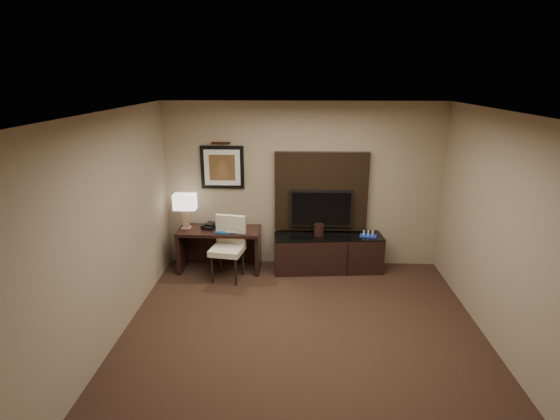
{
  "coord_description": "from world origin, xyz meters",
  "views": [
    {
      "loc": [
        -0.09,
        -4.41,
        3.08
      ],
      "look_at": [
        -0.34,
        1.8,
        1.15
      ],
      "focal_mm": 28.0,
      "sensor_mm": 36.0,
      "label": 1
    }
  ],
  "objects_px": {
    "tv": "(321,208)",
    "ice_bucket": "(319,230)",
    "desk": "(220,250)",
    "credenza": "(328,253)",
    "minibar_tray": "(368,234)",
    "table_lamp": "(186,212)",
    "desk_chair": "(227,249)",
    "desk_phone": "(208,226)"
  },
  "relations": [
    {
      "from": "desk",
      "to": "desk_phone",
      "type": "relative_size",
      "value": 7.23
    },
    {
      "from": "tv",
      "to": "table_lamp",
      "type": "relative_size",
      "value": 1.82
    },
    {
      "from": "desk",
      "to": "minibar_tray",
      "type": "relative_size",
      "value": 5.09
    },
    {
      "from": "tv",
      "to": "ice_bucket",
      "type": "bearing_deg",
      "value": -103.4
    },
    {
      "from": "desk_chair",
      "to": "desk_phone",
      "type": "relative_size",
      "value": 5.49
    },
    {
      "from": "desk_chair",
      "to": "table_lamp",
      "type": "xyz_separation_m",
      "value": [
        -0.72,
        0.38,
        0.48
      ]
    },
    {
      "from": "ice_bucket",
      "to": "minibar_tray",
      "type": "bearing_deg",
      "value": -1.1
    },
    {
      "from": "desk",
      "to": "desk_phone",
      "type": "xyz_separation_m",
      "value": [
        -0.18,
        0.02,
        0.4
      ]
    },
    {
      "from": "minibar_tray",
      "to": "table_lamp",
      "type": "bearing_deg",
      "value": -179.86
    },
    {
      "from": "desk_chair",
      "to": "ice_bucket",
      "type": "height_order",
      "value": "desk_chair"
    },
    {
      "from": "credenza",
      "to": "desk_chair",
      "type": "relative_size",
      "value": 1.75
    },
    {
      "from": "credenza",
      "to": "tv",
      "type": "distance_m",
      "value": 0.74
    },
    {
      "from": "credenza",
      "to": "tv",
      "type": "xyz_separation_m",
      "value": [
        -0.13,
        0.14,
        0.72
      ]
    },
    {
      "from": "desk",
      "to": "credenza",
      "type": "distance_m",
      "value": 1.77
    },
    {
      "from": "tv",
      "to": "desk_chair",
      "type": "relative_size",
      "value": 1.0
    },
    {
      "from": "minibar_tray",
      "to": "desk_chair",
      "type": "bearing_deg",
      "value": -170.07
    },
    {
      "from": "table_lamp",
      "to": "credenza",
      "type": "bearing_deg",
      "value": 0.21
    },
    {
      "from": "desk",
      "to": "desk_chair",
      "type": "distance_m",
      "value": 0.41
    },
    {
      "from": "credenza",
      "to": "table_lamp",
      "type": "bearing_deg",
      "value": 175.27
    },
    {
      "from": "desk_chair",
      "to": "table_lamp",
      "type": "relative_size",
      "value": 1.81
    },
    {
      "from": "credenza",
      "to": "minibar_tray",
      "type": "relative_size",
      "value": 6.75
    },
    {
      "from": "credenza",
      "to": "ice_bucket",
      "type": "relative_size",
      "value": 9.2
    },
    {
      "from": "desk_chair",
      "to": "desk_phone",
      "type": "height_order",
      "value": "desk_chair"
    },
    {
      "from": "desk",
      "to": "credenza",
      "type": "height_order",
      "value": "desk"
    },
    {
      "from": "desk",
      "to": "desk_chair",
      "type": "xyz_separation_m",
      "value": [
        0.18,
        -0.34,
        0.15
      ]
    },
    {
      "from": "credenza",
      "to": "minibar_tray",
      "type": "bearing_deg",
      "value": -5.06
    },
    {
      "from": "desk",
      "to": "desk_chair",
      "type": "bearing_deg",
      "value": -61.28
    },
    {
      "from": "desk_phone",
      "to": "ice_bucket",
      "type": "xyz_separation_m",
      "value": [
        1.78,
        0.05,
        -0.05
      ]
    },
    {
      "from": "desk",
      "to": "tv",
      "type": "xyz_separation_m",
      "value": [
        1.64,
        0.19,
        0.67
      ]
    },
    {
      "from": "tv",
      "to": "desk_chair",
      "type": "distance_m",
      "value": 1.64
    },
    {
      "from": "tv",
      "to": "desk_chair",
      "type": "height_order",
      "value": "tv"
    },
    {
      "from": "table_lamp",
      "to": "minibar_tray",
      "type": "height_order",
      "value": "table_lamp"
    },
    {
      "from": "desk_phone",
      "to": "table_lamp",
      "type": "bearing_deg",
      "value": -167.59
    },
    {
      "from": "desk_phone",
      "to": "desk",
      "type": "bearing_deg",
      "value": 10.29
    },
    {
      "from": "minibar_tray",
      "to": "ice_bucket",
      "type": "bearing_deg",
      "value": 178.9
    },
    {
      "from": "desk",
      "to": "tv",
      "type": "distance_m",
      "value": 1.78
    },
    {
      "from": "tv",
      "to": "table_lamp",
      "type": "height_order",
      "value": "tv"
    },
    {
      "from": "desk",
      "to": "minibar_tray",
      "type": "bearing_deg",
      "value": 2.33
    },
    {
      "from": "desk_chair",
      "to": "ice_bucket",
      "type": "xyz_separation_m",
      "value": [
        1.43,
        0.4,
        0.2
      ]
    },
    {
      "from": "desk",
      "to": "table_lamp",
      "type": "relative_size",
      "value": 2.39
    },
    {
      "from": "desk_phone",
      "to": "ice_bucket",
      "type": "distance_m",
      "value": 1.78
    },
    {
      "from": "tv",
      "to": "ice_bucket",
      "type": "height_order",
      "value": "tv"
    }
  ]
}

